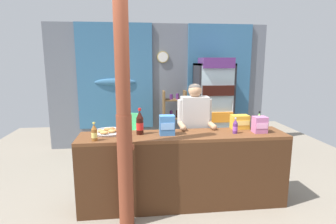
{
  "coord_description": "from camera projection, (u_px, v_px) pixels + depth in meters",
  "views": [
    {
      "loc": [
        -0.5,
        -2.91,
        1.88
      ],
      "look_at": [
        -0.05,
        0.94,
        1.14
      ],
      "focal_mm": 29.02,
      "sensor_mm": 36.0,
      "label": 1
    }
  ],
  "objects": [
    {
      "name": "stall_counter",
      "position": [
        185.0,
        165.0,
        3.42
      ],
      "size": [
        2.65,
        0.53,
        0.96
      ],
      "color": "brown",
      "rests_on": "ground"
    },
    {
      "name": "soda_bottle_lime_soda",
      "position": [
        259.0,
        121.0,
        3.72
      ],
      "size": [
        0.06,
        0.06,
        0.24
      ],
      "color": "#75C64C",
      "rests_on": "stall_counter"
    },
    {
      "name": "back_wall_curtained",
      "position": [
        160.0,
        85.0,
        5.9
      ],
      "size": [
        4.69,
        0.22,
        2.64
      ],
      "color": "slate",
      "rests_on": "ground"
    },
    {
      "name": "soda_bottle_grape_soda",
      "position": [
        235.0,
        127.0,
        3.47
      ],
      "size": [
        0.06,
        0.06,
        0.21
      ],
      "color": "#56286B",
      "rests_on": "stall_counter"
    },
    {
      "name": "soda_bottle_iced_tea",
      "position": [
        94.0,
        133.0,
        3.15
      ],
      "size": [
        0.07,
        0.07,
        0.22
      ],
      "color": "brown",
      "rests_on": "stall_counter"
    },
    {
      "name": "drink_fridge",
      "position": [
        213.0,
        101.0,
        5.56
      ],
      "size": [
        0.74,
        0.69,
        1.93
      ],
      "color": "#232328",
      "rests_on": "ground"
    },
    {
      "name": "snack_box_choco_powder",
      "position": [
        240.0,
        122.0,
        3.72
      ],
      "size": [
        0.23,
        0.16,
        0.19
      ],
      "color": "gold",
      "rests_on": "stall_counter"
    },
    {
      "name": "soda_bottle_cola",
      "position": [
        140.0,
        123.0,
        3.42
      ],
      "size": [
        0.09,
        0.09,
        0.34
      ],
      "color": "black",
      "rests_on": "stall_counter"
    },
    {
      "name": "snack_box_biscuit",
      "position": [
        167.0,
        125.0,
        3.4
      ],
      "size": [
        0.19,
        0.14,
        0.25
      ],
      "color": "#3D75B7",
      "rests_on": "stall_counter"
    },
    {
      "name": "ground_plane",
      "position": [
        169.0,
        178.0,
        4.39
      ],
      "size": [
        7.63,
        7.63,
        0.0
      ],
      "primitive_type": "plane",
      "color": "gray"
    },
    {
      "name": "shopkeeper",
      "position": [
        195.0,
        124.0,
        3.89
      ],
      "size": [
        0.5,
        0.42,
        1.56
      ],
      "color": "#28282D",
      "rests_on": "ground"
    },
    {
      "name": "bottle_shelf_rack",
      "position": [
        174.0,
        119.0,
        5.71
      ],
      "size": [
        0.48,
        0.28,
        1.27
      ],
      "color": "brown",
      "rests_on": "ground"
    },
    {
      "name": "snack_box_wafer",
      "position": [
        260.0,
        125.0,
        3.51
      ],
      "size": [
        0.17,
        0.14,
        0.21
      ],
      "color": "#B76699",
      "rests_on": "stall_counter"
    },
    {
      "name": "timber_post",
      "position": [
        124.0,
        120.0,
        2.93
      ],
      "size": [
        0.19,
        0.17,
        2.61
      ],
      "color": "brown",
      "rests_on": "ground"
    },
    {
      "name": "pastry_tray",
      "position": [
        109.0,
        131.0,
        3.5
      ],
      "size": [
        0.43,
        0.43,
        0.07
      ],
      "color": "#BCBCC1",
      "rests_on": "stall_counter"
    },
    {
      "name": "plastic_lawn_chair",
      "position": [
        128.0,
        132.0,
        5.32
      ],
      "size": [
        0.57,
        0.57,
        0.86
      ],
      "color": "#4CC675",
      "rests_on": "ground"
    }
  ]
}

